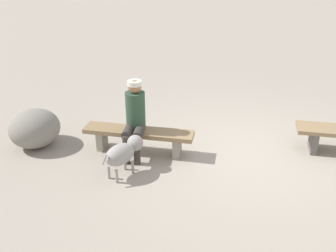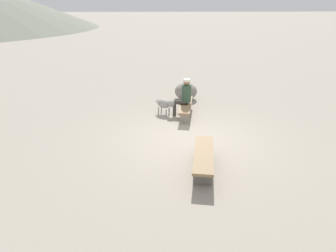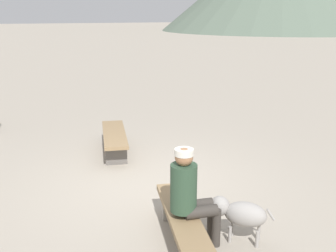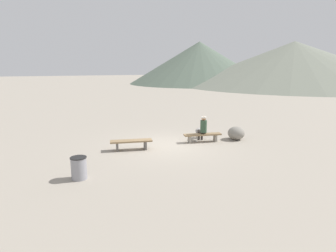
{
  "view_description": "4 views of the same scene",
  "coord_description": "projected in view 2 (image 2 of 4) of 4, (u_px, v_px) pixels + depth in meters",
  "views": [
    {
      "loc": [
        1.24,
        5.8,
        3.32
      ],
      "look_at": [
        1.39,
        -0.15,
        0.47
      ],
      "focal_mm": 41.41,
      "sensor_mm": 36.0,
      "label": 1
    },
    {
      "loc": [
        -7.86,
        1.05,
        3.75
      ],
      "look_at": [
        0.01,
        0.65,
        0.4
      ],
      "focal_mm": 31.65,
      "sensor_mm": 36.0,
      "label": 2
    },
    {
      "loc": [
        6.01,
        -1.81,
        2.85
      ],
      "look_at": [
        -1.18,
        0.87,
        0.65
      ],
      "focal_mm": 42.64,
      "sensor_mm": 36.0,
      "label": 3
    },
    {
      "loc": [
        -4.72,
        -12.2,
        3.74
      ],
      "look_at": [
        0.15,
        0.21,
        0.9
      ],
      "focal_mm": 30.23,
      "sensor_mm": 36.0,
      "label": 4
    }
  ],
  "objects": [
    {
      "name": "bench_right",
      "position": [
        186.0,
        107.0,
        10.36
      ],
      "size": [
        1.92,
        0.7,
        0.42
      ],
      "rotation": [
        0.0,
        0.0,
        -0.18
      ],
      "color": "gray",
      "rests_on": "ground"
    },
    {
      "name": "ground",
      "position": [
        190.0,
        139.0,
        8.76
      ],
      "size": [
        210.0,
        210.0,
        0.06
      ],
      "primitive_type": "cube",
      "color": "#9E9384"
    },
    {
      "name": "boulder",
      "position": [
        186.0,
        91.0,
        12.07
      ],
      "size": [
        1.16,
        1.19,
        0.67
      ],
      "primitive_type": "ellipsoid",
      "rotation": [
        0.0,
        0.0,
        5.85
      ],
      "color": "gray",
      "rests_on": "ground"
    },
    {
      "name": "bench_left",
      "position": [
        203.0,
        157.0,
        7.0
      ],
      "size": [
        1.93,
        0.78,
        0.45
      ],
      "rotation": [
        0.0,
        0.0,
        -0.18
      ],
      "color": "#605B56",
      "rests_on": "ground"
    },
    {
      "name": "seated_person",
      "position": [
        184.0,
        95.0,
        10.23
      ],
      "size": [
        0.37,
        0.63,
        1.31
      ],
      "rotation": [
        0.0,
        0.0,
        -0.11
      ],
      "color": "#2D4733",
      "rests_on": "ground"
    },
    {
      "name": "dog",
      "position": [
        165.0,
        104.0,
        10.45
      ],
      "size": [
        0.63,
        0.7,
        0.58
      ],
      "rotation": [
        0.0,
        0.0,
        4.03
      ],
      "color": "gray",
      "rests_on": "ground"
    }
  ]
}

